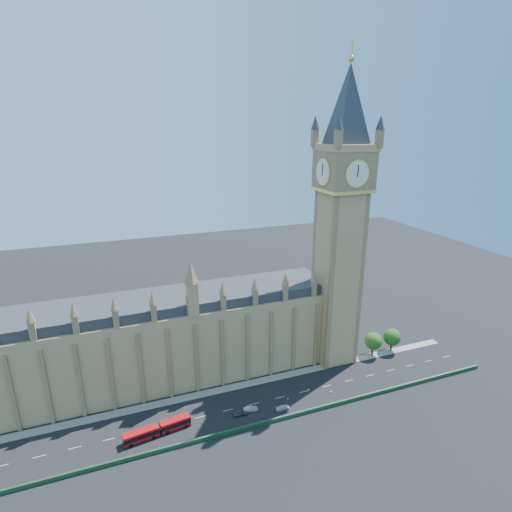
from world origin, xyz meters
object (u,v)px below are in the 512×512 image
object	(u,v)px
red_bus	(157,429)
car_white	(283,408)
car_silver	(251,409)
car_grey	(240,413)

from	to	relation	value
red_bus	car_white	size ratio (longest dim) A/B	4.37
red_bus	car_silver	distance (m)	25.91
red_bus	car_white	world-z (taller)	red_bus
car_grey	car_silver	size ratio (longest dim) A/B	1.02
red_bus	car_grey	xyz separation A→B (m)	(22.61, -0.49, -0.86)
car_silver	car_white	xyz separation A→B (m)	(8.78, -2.60, -0.08)
red_bus	car_white	bearing A→B (deg)	-12.11
car_white	car_grey	bearing A→B (deg)	74.80
red_bus	car_white	distance (m)	34.77
red_bus	car_silver	xyz separation A→B (m)	(25.89, 0.09, -0.90)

